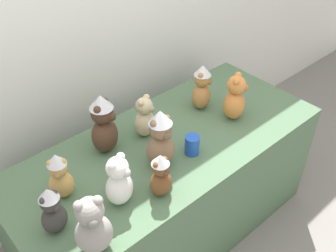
{
  "coord_description": "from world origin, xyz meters",
  "views": [
    {
      "loc": [
        -1.1,
        -0.99,
        2.21
      ],
      "look_at": [
        0.0,
        0.25,
        0.9
      ],
      "focal_mm": 41.61,
      "sensor_mm": 36.0,
      "label": 1
    }
  ],
  "objects_px": {
    "teddy_bear_mocha": "(161,139)",
    "teddy_bear_caramel": "(202,87)",
    "teddy_bear_ginger": "(235,98)",
    "teddy_bear_snow": "(119,182)",
    "display_table": "(168,190)",
    "teddy_bear_sand": "(145,118)",
    "teddy_bear_charcoal": "(52,211)",
    "teddy_bear_ash": "(93,227)",
    "party_cup_blue": "(192,145)",
    "teddy_bear_chestnut": "(161,175)",
    "teddy_bear_honey": "(60,176)",
    "teddy_bear_cocoa": "(104,124)"
  },
  "relations": [
    {
      "from": "teddy_bear_mocha",
      "to": "teddy_bear_caramel",
      "type": "distance_m",
      "value": 0.57
    },
    {
      "from": "teddy_bear_ginger",
      "to": "teddy_bear_snow",
      "type": "bearing_deg",
      "value": 153.9
    },
    {
      "from": "display_table",
      "to": "teddy_bear_sand",
      "type": "xyz_separation_m",
      "value": [
        -0.05,
        0.14,
        0.51
      ]
    },
    {
      "from": "display_table",
      "to": "teddy_bear_mocha",
      "type": "bearing_deg",
      "value": -143.93
    },
    {
      "from": "teddy_bear_sand",
      "to": "teddy_bear_charcoal",
      "type": "xyz_separation_m",
      "value": [
        -0.71,
        -0.26,
        0.01
      ]
    },
    {
      "from": "teddy_bear_ginger",
      "to": "teddy_bear_charcoal",
      "type": "xyz_separation_m",
      "value": [
        -1.21,
        -0.03,
        -0.01
      ]
    },
    {
      "from": "teddy_bear_ash",
      "to": "party_cup_blue",
      "type": "relative_size",
      "value": 2.79
    },
    {
      "from": "display_table",
      "to": "teddy_bear_ash",
      "type": "relative_size",
      "value": 6.08
    },
    {
      "from": "teddy_bear_chestnut",
      "to": "teddy_bear_honey",
      "type": "height_order",
      "value": "teddy_bear_honey"
    },
    {
      "from": "display_table",
      "to": "teddy_bear_chestnut",
      "type": "bearing_deg",
      "value": -136.74
    },
    {
      "from": "teddy_bear_honey",
      "to": "teddy_bear_caramel",
      "type": "relative_size",
      "value": 0.88
    },
    {
      "from": "teddy_bear_ash",
      "to": "teddy_bear_sand",
      "type": "distance_m",
      "value": 0.78
    },
    {
      "from": "teddy_bear_ash",
      "to": "teddy_bear_sand",
      "type": "height_order",
      "value": "teddy_bear_ash"
    },
    {
      "from": "teddy_bear_chestnut",
      "to": "teddy_bear_snow",
      "type": "bearing_deg",
      "value": 150.78
    },
    {
      "from": "teddy_bear_honey",
      "to": "teddy_bear_ash",
      "type": "bearing_deg",
      "value": -65.88
    },
    {
      "from": "teddy_bear_ginger",
      "to": "teddy_bear_chestnut",
      "type": "bearing_deg",
      "value": 162.05
    },
    {
      "from": "teddy_bear_charcoal",
      "to": "teddy_bear_mocha",
      "type": "bearing_deg",
      "value": -8.36
    },
    {
      "from": "teddy_bear_snow",
      "to": "teddy_bear_charcoal",
      "type": "distance_m",
      "value": 0.31
    },
    {
      "from": "teddy_bear_chestnut",
      "to": "teddy_bear_cocoa",
      "type": "distance_m",
      "value": 0.44
    },
    {
      "from": "teddy_bear_ginger",
      "to": "teddy_bear_mocha",
      "type": "relative_size",
      "value": 0.85
    },
    {
      "from": "teddy_bear_ginger",
      "to": "teddy_bear_mocha",
      "type": "xyz_separation_m",
      "value": [
        -0.6,
        -0.02,
        0.03
      ]
    },
    {
      "from": "teddy_bear_honey",
      "to": "teddy_bear_mocha",
      "type": "relative_size",
      "value": 0.76
    },
    {
      "from": "teddy_bear_snow",
      "to": "teddy_bear_charcoal",
      "type": "relative_size",
      "value": 1.08
    },
    {
      "from": "teddy_bear_snow",
      "to": "display_table",
      "type": "bearing_deg",
      "value": -0.12
    },
    {
      "from": "teddy_bear_snow",
      "to": "party_cup_blue",
      "type": "xyz_separation_m",
      "value": [
        0.49,
        0.02,
        -0.07
      ]
    },
    {
      "from": "teddy_bear_caramel",
      "to": "teddy_bear_ash",
      "type": "bearing_deg",
      "value": 175.86
    },
    {
      "from": "teddy_bear_snow",
      "to": "party_cup_blue",
      "type": "height_order",
      "value": "teddy_bear_snow"
    },
    {
      "from": "teddy_bear_ash",
      "to": "teddy_bear_cocoa",
      "type": "bearing_deg",
      "value": 72.73
    },
    {
      "from": "teddy_bear_charcoal",
      "to": "teddy_bear_chestnut",
      "type": "bearing_deg",
      "value": -26.07
    },
    {
      "from": "teddy_bear_caramel",
      "to": "teddy_bear_charcoal",
      "type": "bearing_deg",
      "value": 165.37
    },
    {
      "from": "teddy_bear_cocoa",
      "to": "teddy_bear_ash",
      "type": "height_order",
      "value": "teddy_bear_cocoa"
    },
    {
      "from": "teddy_bear_cocoa",
      "to": "party_cup_blue",
      "type": "xyz_separation_m",
      "value": [
        0.33,
        -0.33,
        -0.12
      ]
    },
    {
      "from": "teddy_bear_chestnut",
      "to": "teddy_bear_caramel",
      "type": "xyz_separation_m",
      "value": [
        0.66,
        0.38,
        0.02
      ]
    },
    {
      "from": "teddy_bear_ash",
      "to": "teddy_bear_caramel",
      "type": "bearing_deg",
      "value": 43.23
    },
    {
      "from": "teddy_bear_chestnut",
      "to": "party_cup_blue",
      "type": "height_order",
      "value": "teddy_bear_chestnut"
    },
    {
      "from": "teddy_bear_sand",
      "to": "teddy_bear_charcoal",
      "type": "height_order",
      "value": "teddy_bear_charcoal"
    },
    {
      "from": "display_table",
      "to": "teddy_bear_charcoal",
      "type": "bearing_deg",
      "value": -171.53
    },
    {
      "from": "teddy_bear_caramel",
      "to": "teddy_bear_ginger",
      "type": "bearing_deg",
      "value": -96.61
    },
    {
      "from": "display_table",
      "to": "teddy_bear_cocoa",
      "type": "xyz_separation_m",
      "value": [
        -0.29,
        0.18,
        0.56
      ]
    },
    {
      "from": "display_table",
      "to": "teddy_bear_cocoa",
      "type": "relative_size",
      "value": 5.25
    },
    {
      "from": "teddy_bear_chestnut",
      "to": "teddy_bear_mocha",
      "type": "relative_size",
      "value": 0.72
    },
    {
      "from": "teddy_bear_mocha",
      "to": "teddy_bear_caramel",
      "type": "relative_size",
      "value": 1.15
    },
    {
      "from": "teddy_bear_mocha",
      "to": "teddy_bear_cocoa",
      "type": "bearing_deg",
      "value": 119.58
    },
    {
      "from": "teddy_bear_ash",
      "to": "party_cup_blue",
      "type": "xyz_separation_m",
      "value": [
        0.72,
        0.16,
        -0.09
      ]
    },
    {
      "from": "teddy_bear_snow",
      "to": "teddy_bear_sand",
      "type": "relative_size",
      "value": 1.09
    },
    {
      "from": "teddy_bear_chestnut",
      "to": "teddy_bear_ash",
      "type": "relative_size",
      "value": 0.81
    },
    {
      "from": "teddy_bear_snow",
      "to": "teddy_bear_charcoal",
      "type": "xyz_separation_m",
      "value": [
        -0.31,
        0.05,
        -0.0
      ]
    },
    {
      "from": "teddy_bear_ash",
      "to": "teddy_bear_ginger",
      "type": "xyz_separation_m",
      "value": [
        1.13,
        0.23,
        -0.01
      ]
    },
    {
      "from": "teddy_bear_snow",
      "to": "teddy_bear_honey",
      "type": "bearing_deg",
      "value": 110.66
    },
    {
      "from": "teddy_bear_cocoa",
      "to": "teddy_bear_mocha",
      "type": "relative_size",
      "value": 1.03
    }
  ]
}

